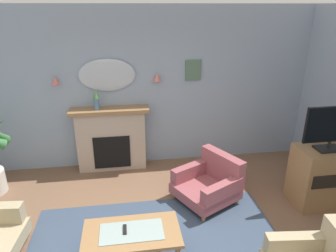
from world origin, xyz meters
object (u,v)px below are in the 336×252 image
at_px(mantel_vase_left, 96,99).
at_px(tv_remote, 125,230).
at_px(wall_sconce_right, 157,77).
at_px(tv_cabinet, 321,176).
at_px(fireplace, 112,140).
at_px(armchair_in_corner, 210,182).
at_px(coffee_table, 132,236).
at_px(tv_flatscreen, 333,127).
at_px(wall_mirror, 107,75).
at_px(framed_picture, 193,70).
at_px(wall_sconce_left, 55,80).

distance_m(mantel_vase_left, tv_remote, 2.46).
distance_m(wall_sconce_right, tv_cabinet, 3.04).
xyz_separation_m(fireplace, armchair_in_corner, (1.50, -1.22, -0.27)).
xyz_separation_m(coffee_table, tv_flatscreen, (2.84, 0.75, 0.86)).
xyz_separation_m(tv_cabinet, tv_flatscreen, (-0.00, -0.02, 0.80)).
relative_size(wall_sconce_right, armchair_in_corner, 0.13).
relative_size(wall_mirror, tv_cabinet, 1.07).
distance_m(mantel_vase_left, tv_cabinet, 3.75).
relative_size(coffee_table, tv_flatscreen, 1.31).
bearing_deg(wall_sconce_right, coffee_table, -103.58).
bearing_deg(coffee_table, tv_remote, 156.61).
distance_m(wall_sconce_right, tv_remote, 2.74).
height_order(fireplace, coffee_table, fireplace).
distance_m(mantel_vase_left, framed_picture, 1.76).
bearing_deg(tv_cabinet, wall_sconce_right, 144.21).
bearing_deg(coffee_table, mantel_vase_left, 101.61).
bearing_deg(armchair_in_corner, tv_cabinet, -11.19).
bearing_deg(tv_flatscreen, fireplace, 153.38).
relative_size(wall_sconce_right, tv_remote, 0.88).
xyz_separation_m(wall_sconce_left, framed_picture, (2.35, 0.06, 0.09)).
xyz_separation_m(fireplace, mantel_vase_left, (-0.20, -0.03, 0.78)).
height_order(wall_sconce_left, tv_cabinet, wall_sconce_left).
relative_size(framed_picture, tv_flatscreen, 0.43).
relative_size(framed_picture, tv_cabinet, 0.40).
bearing_deg(fireplace, mantel_vase_left, -171.94).
height_order(wall_sconce_left, wall_sconce_right, same).
relative_size(wall_sconce_right, tv_flatscreen, 0.17).
bearing_deg(wall_mirror, framed_picture, 0.38).
distance_m(wall_sconce_left, coffee_table, 2.94).
xyz_separation_m(framed_picture, tv_cabinet, (1.61, -1.69, -1.30)).
xyz_separation_m(wall_mirror, coffee_table, (0.27, -2.45, -1.33)).
height_order(wall_mirror, tv_flatscreen, wall_mirror).
xyz_separation_m(wall_sconce_left, coffee_table, (1.12, -2.40, -1.28)).
height_order(wall_sconce_right, tv_remote, wall_sconce_right).
bearing_deg(armchair_in_corner, tv_remote, -140.89).
distance_m(coffee_table, tv_remote, 0.11).
height_order(wall_sconce_right, armchair_in_corner, wall_sconce_right).
xyz_separation_m(wall_mirror, tv_remote, (0.19, -2.42, -1.26)).
bearing_deg(wall_mirror, mantel_vase_left, -139.64).
distance_m(wall_mirror, wall_sconce_right, 0.85).
bearing_deg(tv_cabinet, wall_sconce_left, 157.63).
height_order(coffee_table, tv_remote, tv_remote).
bearing_deg(tv_remote, framed_picture, 61.78).
xyz_separation_m(mantel_vase_left, wall_mirror, (0.20, 0.17, 0.36)).
bearing_deg(wall_sconce_left, framed_picture, 1.46).
xyz_separation_m(mantel_vase_left, armchair_in_corner, (1.70, -1.19, -1.04)).
height_order(fireplace, framed_picture, framed_picture).
bearing_deg(tv_flatscreen, wall_sconce_left, 157.37).
xyz_separation_m(tv_remote, armchair_in_corner, (1.30, 1.06, -0.15)).
bearing_deg(framed_picture, tv_cabinet, -46.38).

